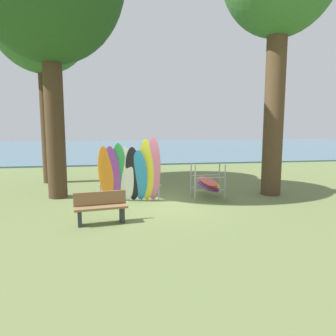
# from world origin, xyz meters

# --- Properties ---
(ground_plane) EXTENTS (80.00, 80.00, 0.00)m
(ground_plane) POSITION_xyz_m (0.00, 0.00, 0.00)
(ground_plane) COLOR olive
(lake_water) EXTENTS (80.00, 36.00, 0.10)m
(lake_water) POSITION_xyz_m (0.00, 28.55, 0.05)
(lake_water) COLOR #477084
(lake_water) RESTS_ON ground
(tree_mid_behind) EXTENTS (4.54, 4.54, 10.18)m
(tree_mid_behind) POSITION_xyz_m (-4.29, 4.83, 7.51)
(tree_mid_behind) COLOR #42301E
(tree_mid_behind) RESTS_ON ground
(leaning_board_pile) EXTENTS (2.23, 0.91, 2.28)m
(leaning_board_pile) POSITION_xyz_m (-0.74, 0.37, 1.01)
(leaning_board_pile) COLOR orange
(leaning_board_pile) RESTS_ON ground
(board_storage_rack) EXTENTS (1.15, 2.13, 1.25)m
(board_storage_rack) POSITION_xyz_m (2.09, 0.51, 0.52)
(board_storage_rack) COLOR #9EA0A5
(board_storage_rack) RESTS_ON ground
(park_bench) EXTENTS (1.45, 0.62, 0.85)m
(park_bench) POSITION_xyz_m (-1.64, -1.89, 0.45)
(park_bench) COLOR #2D2D33
(park_bench) RESTS_ON ground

